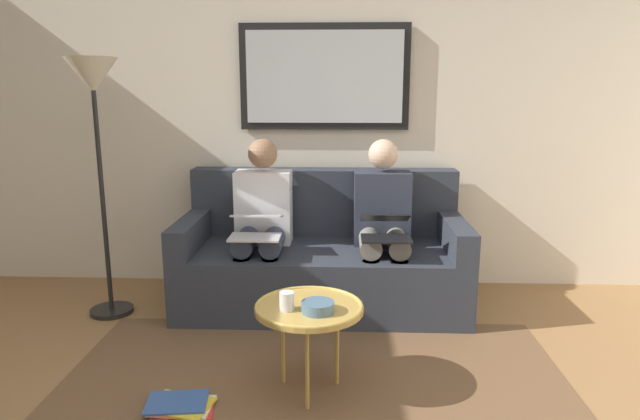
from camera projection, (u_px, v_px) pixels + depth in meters
wall_rear at (325, 112)px, 4.18m from camera, size 6.00×0.12×2.60m
area_rug at (313, 396)px, 2.75m from camera, size 2.60×1.80×0.01m
couch at (322, 259)px, 3.92m from camera, size 1.91×0.90×0.90m
framed_mirror at (325, 77)px, 4.03m from camera, size 1.22×0.05×0.75m
coffee_table at (309, 309)px, 2.70m from camera, size 0.53×0.53×0.46m
cup at (287, 301)px, 2.64m from camera, size 0.07×0.07×0.09m
bowl at (318, 307)px, 2.62m from camera, size 0.16×0.16×0.05m
person_left at (383, 220)px, 3.77m from camera, size 0.38×0.58×1.14m
laptop_black at (385, 227)px, 3.53m from camera, size 0.31×0.34×0.15m
person_right at (262, 219)px, 3.80m from camera, size 0.38×0.58×1.14m
laptop_silver at (256, 225)px, 3.55m from camera, size 0.32×0.33×0.14m
magazine_stack at (181, 406)px, 2.63m from camera, size 0.34×0.26×0.04m
standing_lamp at (95, 105)px, 3.48m from camera, size 0.32×0.32×1.66m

